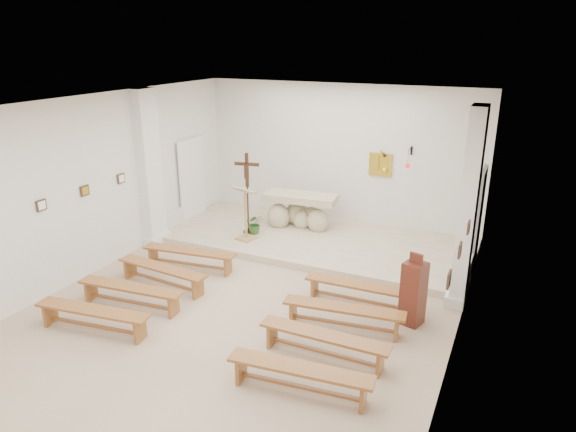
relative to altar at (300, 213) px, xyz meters
The scene contains 31 objects.
ground 4.11m from the altar, 81.23° to the right, with size 7.00×10.00×0.00m, color #C9B091.
wall_left 5.10m from the altar, 125.46° to the right, with size 0.02×10.00×3.50m, color silver.
wall_right 5.89m from the altar, 44.41° to the right, with size 0.02×10.00×3.50m, color silver.
wall_back 1.70m from the altar, 57.14° to the left, with size 7.00×0.02×3.50m, color silver.
ceiling 5.06m from the altar, 81.23° to the right, with size 7.00×10.00×0.02m, color silver.
sanctuary_platform 0.92m from the altar, 40.32° to the right, with size 6.98×3.00×0.15m, color beige.
pilaster_left 3.64m from the altar, 143.58° to the right, with size 0.26×0.55×3.50m, color white.
pilaster_right 4.65m from the altar, 26.93° to the right, with size 0.26×0.55×3.50m, color white.
gold_wall_relief 2.24m from the altar, 29.15° to the left, with size 0.55×0.04×0.55m, color gold.
sanctuary_lamp 2.80m from the altar, 16.00° to the left, with size 0.11×0.36×0.44m.
station_frame_left_front 5.74m from the altar, 120.54° to the right, with size 0.03×0.20×0.20m, color #40281C.
station_frame_left_mid 4.93m from the altar, 126.66° to the right, with size 0.03×0.20×0.20m, color #40281C.
station_frame_left_rear 4.20m from the altar, 135.21° to the right, with size 0.03×0.20×0.20m, color #40281C.
station_frame_right_front 6.45m from the altar, 49.72° to the right, with size 0.03×0.20×0.20m, color #40281C.
station_frame_right_mid 5.74m from the altar, 43.09° to the right, with size 0.03×0.20×0.20m, color #40281C.
station_frame_right_rear 5.12m from the altar, 34.65° to the right, with size 0.03×0.20×0.20m, color #40281C.
radiator_left 3.11m from the altar, 154.70° to the right, with size 0.10×0.85×0.52m, color silver.
radiator_right 4.27m from the altar, 18.14° to the right, with size 0.10×0.85×0.52m, color silver.
altar is the anchor object (origin of this frame).
lectern 1.54m from the altar, 120.60° to the right, with size 0.52×0.46×1.27m.
crucifix_stand 1.49m from the altar, 135.89° to the right, with size 0.57×0.25×1.91m.
potted_plant 1.16m from the altar, 130.78° to the right, with size 0.43×0.37×0.48m, color #2F5B24.
donation_pedestal 4.59m from the altar, 42.42° to the right, with size 0.42×0.42×1.26m.
bench_left_front 3.13m from the altar, 112.30° to the right, with size 2.00×0.55×0.42m.
bench_right_front 3.78m from the altar, 49.98° to the right, with size 1.98×0.36×0.42m.
bench_left_second 3.96m from the altar, 107.47° to the right, with size 1.99×0.48×0.42m.
bench_right_second 4.49m from the altar, 57.21° to the right, with size 2.00×0.56×0.42m.
bench_left_third 4.80m from the altar, 104.32° to the right, with size 1.99×0.51×0.42m.
bench_right_third 5.25m from the altar, 62.41° to the right, with size 1.97×0.32×0.42m.
bench_left_fourth 5.66m from the altar, 102.12° to the right, with size 2.00×0.57×0.42m.
bench_right_fourth 6.04m from the altar, 66.27° to the right, with size 2.00×0.51×0.42m.
Camera 1 is at (4.07, -6.73, 4.50)m, focal length 32.00 mm.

